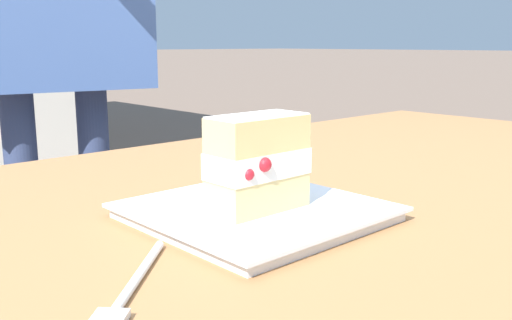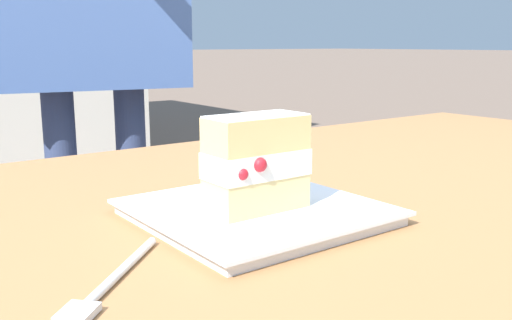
{
  "view_description": "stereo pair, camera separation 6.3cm",
  "coord_description": "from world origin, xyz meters",
  "px_view_note": "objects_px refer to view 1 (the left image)",
  "views": [
    {
      "loc": [
        0.61,
        0.55,
        0.97
      ],
      "look_at": [
        0.19,
        0.09,
        0.85
      ],
      "focal_mm": 40.14,
      "sensor_mm": 36.0,
      "label": 1
    },
    {
      "loc": [
        0.56,
        0.59,
        0.97
      ],
      "look_at": [
        0.19,
        0.09,
        0.85
      ],
      "focal_mm": 40.14,
      "sensor_mm": 36.0,
      "label": 2
    }
  ],
  "objects_px": {
    "cake_slice": "(257,163)",
    "dessert_fork": "(131,287)",
    "dessert_plate": "(256,212)",
    "patio_table": "(307,245)"
  },
  "relations": [
    {
      "from": "dessert_plate",
      "to": "dessert_fork",
      "type": "bearing_deg",
      "value": 20.03
    },
    {
      "from": "cake_slice",
      "to": "dessert_fork",
      "type": "height_order",
      "value": "cake_slice"
    },
    {
      "from": "patio_table",
      "to": "dessert_fork",
      "type": "xyz_separation_m",
      "value": [
        0.39,
        0.17,
        0.11
      ]
    },
    {
      "from": "dessert_fork",
      "to": "cake_slice",
      "type": "bearing_deg",
      "value": -162.33
    },
    {
      "from": "patio_table",
      "to": "cake_slice",
      "type": "bearing_deg",
      "value": 27.74
    },
    {
      "from": "dessert_plate",
      "to": "dessert_fork",
      "type": "relative_size",
      "value": 1.84
    },
    {
      "from": "patio_table",
      "to": "cake_slice",
      "type": "distance_m",
      "value": 0.28
    },
    {
      "from": "dessert_plate",
      "to": "cake_slice",
      "type": "relative_size",
      "value": 2.23
    },
    {
      "from": "patio_table",
      "to": "dessert_fork",
      "type": "bearing_deg",
      "value": 22.95
    },
    {
      "from": "dessert_plate",
      "to": "cake_slice",
      "type": "xyz_separation_m",
      "value": [
        0.01,
        0.01,
        0.06
      ]
    }
  ]
}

